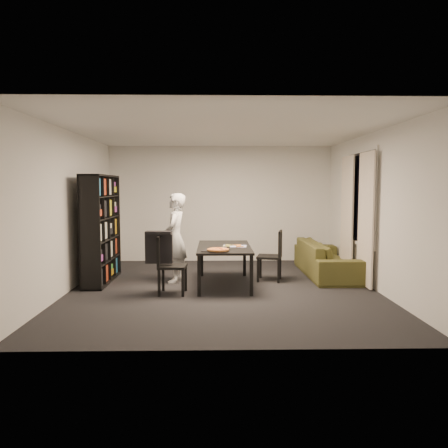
{
  "coord_description": "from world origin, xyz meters",
  "views": [
    {
      "loc": [
        -0.14,
        -7.16,
        1.7
      ],
      "look_at": [
        0.02,
        0.36,
        1.05
      ],
      "focal_mm": 35.0,
      "sensor_mm": 36.0,
      "label": 1
    }
  ],
  "objects_px": {
    "chair_right": "(274,252)",
    "person": "(175,238)",
    "chair_left": "(167,261)",
    "pepperoni_pizza": "(218,250)",
    "sofa": "(327,258)",
    "dining_table": "(224,250)",
    "baking_tray": "(215,251)",
    "bookshelf": "(101,229)"
  },
  "relations": [
    {
      "from": "chair_left",
      "to": "pepperoni_pizza",
      "type": "height_order",
      "value": "chair_left"
    },
    {
      "from": "bookshelf",
      "to": "dining_table",
      "type": "relative_size",
      "value": 1.17
    },
    {
      "from": "chair_left",
      "to": "sofa",
      "type": "xyz_separation_m",
      "value": [
        2.92,
        1.39,
        -0.2
      ]
    },
    {
      "from": "person",
      "to": "chair_left",
      "type": "bearing_deg",
      "value": 4.43
    },
    {
      "from": "chair_left",
      "to": "chair_right",
      "type": "distance_m",
      "value": 2.04
    },
    {
      "from": "sofa",
      "to": "pepperoni_pizza",
      "type": "bearing_deg",
      "value": 123.35
    },
    {
      "from": "chair_left",
      "to": "pepperoni_pizza",
      "type": "bearing_deg",
      "value": -86.68
    },
    {
      "from": "bookshelf",
      "to": "person",
      "type": "relative_size",
      "value": 1.2
    },
    {
      "from": "bookshelf",
      "to": "dining_table",
      "type": "bearing_deg",
      "value": -8.79
    },
    {
      "from": "chair_right",
      "to": "sofa",
      "type": "xyz_separation_m",
      "value": [
        1.09,
        0.48,
        -0.2
      ]
    },
    {
      "from": "person",
      "to": "dining_table",
      "type": "bearing_deg",
      "value": 80.65
    },
    {
      "from": "chair_left",
      "to": "chair_right",
      "type": "relative_size",
      "value": 1.01
    },
    {
      "from": "chair_right",
      "to": "pepperoni_pizza",
      "type": "bearing_deg",
      "value": -35.29
    },
    {
      "from": "baking_tray",
      "to": "pepperoni_pizza",
      "type": "height_order",
      "value": "pepperoni_pizza"
    },
    {
      "from": "pepperoni_pizza",
      "to": "chair_left",
      "type": "bearing_deg",
      "value": -179.91
    },
    {
      "from": "person",
      "to": "sofa",
      "type": "distance_m",
      "value": 2.94
    },
    {
      "from": "chair_right",
      "to": "person",
      "type": "distance_m",
      "value": 1.79
    },
    {
      "from": "chair_right",
      "to": "pepperoni_pizza",
      "type": "height_order",
      "value": "chair_right"
    },
    {
      "from": "chair_right",
      "to": "baking_tray",
      "type": "bearing_deg",
      "value": -37.69
    },
    {
      "from": "bookshelf",
      "to": "person",
      "type": "distance_m",
      "value": 1.33
    },
    {
      "from": "chair_right",
      "to": "person",
      "type": "height_order",
      "value": "person"
    },
    {
      "from": "dining_table",
      "to": "baking_tray",
      "type": "xyz_separation_m",
      "value": [
        -0.15,
        -0.54,
        0.07
      ]
    },
    {
      "from": "dining_table",
      "to": "person",
      "type": "height_order",
      "value": "person"
    },
    {
      "from": "chair_left",
      "to": "chair_right",
      "type": "bearing_deg",
      "value": -60.32
    },
    {
      "from": "bookshelf",
      "to": "chair_right",
      "type": "height_order",
      "value": "bookshelf"
    },
    {
      "from": "dining_table",
      "to": "sofa",
      "type": "distance_m",
      "value": 2.17
    },
    {
      "from": "chair_left",
      "to": "baking_tray",
      "type": "relative_size",
      "value": 2.31
    },
    {
      "from": "bookshelf",
      "to": "dining_table",
      "type": "height_order",
      "value": "bookshelf"
    },
    {
      "from": "bookshelf",
      "to": "baking_tray",
      "type": "distance_m",
      "value": 2.23
    },
    {
      "from": "pepperoni_pizza",
      "to": "chair_right",
      "type": "bearing_deg",
      "value": 41.72
    },
    {
      "from": "person",
      "to": "baking_tray",
      "type": "height_order",
      "value": "person"
    },
    {
      "from": "baking_tray",
      "to": "sofa",
      "type": "relative_size",
      "value": 0.18
    },
    {
      "from": "chair_right",
      "to": "pepperoni_pizza",
      "type": "relative_size",
      "value": 2.61
    },
    {
      "from": "dining_table",
      "to": "chair_right",
      "type": "height_order",
      "value": "chair_right"
    },
    {
      "from": "sofa",
      "to": "baking_tray",
      "type": "bearing_deg",
      "value": 122.08
    },
    {
      "from": "person",
      "to": "baking_tray",
      "type": "xyz_separation_m",
      "value": [
        0.71,
        -0.82,
        -0.11
      ]
    },
    {
      "from": "dining_table",
      "to": "baking_tray",
      "type": "bearing_deg",
      "value": -105.43
    },
    {
      "from": "pepperoni_pizza",
      "to": "sofa",
      "type": "height_order",
      "value": "pepperoni_pizza"
    },
    {
      "from": "bookshelf",
      "to": "chair_left",
      "type": "relative_size",
      "value": 2.05
    },
    {
      "from": "chair_left",
      "to": "dining_table",
      "type": "bearing_deg",
      "value": -54.21
    },
    {
      "from": "bookshelf",
      "to": "chair_right",
      "type": "xyz_separation_m",
      "value": [
        3.09,
        -0.01,
        -0.43
      ]
    },
    {
      "from": "pepperoni_pizza",
      "to": "sofa",
      "type": "xyz_separation_m",
      "value": [
        2.11,
        1.39,
        -0.38
      ]
    }
  ]
}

